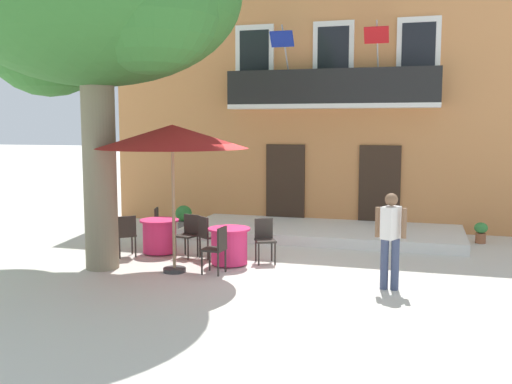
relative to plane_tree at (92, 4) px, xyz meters
name	(u,v)px	position (x,y,z in m)	size (l,w,h in m)	color
ground_plane	(251,268)	(2.94, 0.76, -5.14)	(120.00, 120.00, 0.00)	beige
building_facade	(343,95)	(3.77, 7.75, -1.39)	(13.00, 5.09, 7.50)	#CC844C
entrance_step_platform	(323,232)	(3.77, 4.40, -5.01)	(6.90, 2.73, 0.25)	silver
plane_tree	(92,4)	(0.00, 0.00, 0.00)	(5.82, 5.11, 6.98)	#7F755B
cafe_table_near_tree	(229,246)	(2.43, 0.92, -4.75)	(0.86, 0.86, 0.76)	#E52D66
cafe_chair_near_tree_0	(208,234)	(1.80, 1.34, -4.61)	(0.56, 0.56, 0.91)	#2D2823
cafe_chair_near_tree_1	(217,247)	(2.44, 0.17, -4.61)	(0.43, 0.43, 0.91)	#2D2823
cafe_chair_near_tree_2	(265,237)	(3.07, 1.32, -4.61)	(0.54, 0.54, 0.91)	#2D2823
cafe_table_middle	(160,236)	(0.60, 1.50, -4.75)	(0.86, 0.86, 0.76)	#E52D66
cafe_chair_middle_0	(189,232)	(1.34, 1.38, -4.61)	(0.49, 0.49, 0.91)	#2D2823
cafe_chair_middle_1	(161,224)	(0.31, 2.19, -4.61)	(0.50, 0.50, 0.91)	#2D2823
cafe_chair_middle_2	(126,233)	(0.08, 0.95, -4.61)	(0.56, 0.56, 0.91)	#2D2823
cafe_umbrella	(172,137)	(1.59, 0.06, -2.53)	(2.90, 2.90, 2.85)	#997A56
ground_planter_left	(184,216)	(-0.03, 4.32, -4.77)	(0.45, 0.45, 0.67)	slate
ground_planter_right	(481,231)	(7.57, 4.66, -4.85)	(0.31, 0.31, 0.50)	#995638
pedestrian_near_entrance	(390,235)	(5.67, -0.01, -4.18)	(0.53, 0.40, 1.69)	#384260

